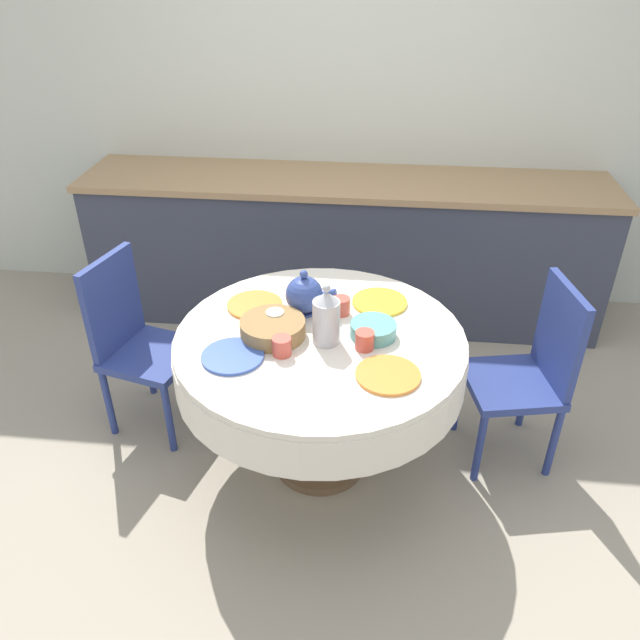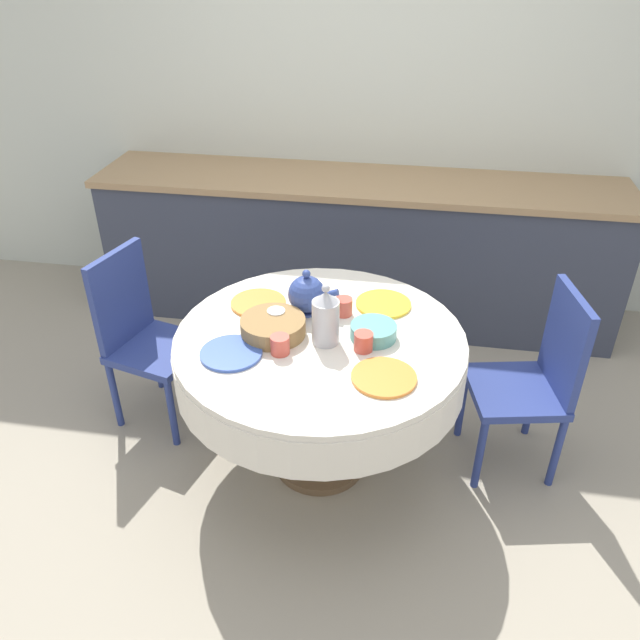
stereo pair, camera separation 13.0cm
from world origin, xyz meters
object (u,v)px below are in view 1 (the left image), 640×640
Objects in this scene: chair_right at (136,338)px; coffee_carafe at (326,318)px; chair_left at (531,368)px; teapot at (305,295)px.

chair_right is 1.08m from coffee_carafe.
teapot is at bearing 79.40° from chair_left.
coffee_carafe is at bearing 92.69° from chair_left.
teapot is at bearing 118.56° from coffee_carafe.
coffee_carafe is 0.25m from teapot.
coffee_carafe reaches higher than teapot.
chair_right is (-1.90, 0.05, 0.00)m from chair_left.
chair_right is at bearing 76.89° from chair_left.
teapot is (-1.04, -0.02, 0.34)m from chair_left.
coffee_carafe reaches higher than chair_left.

